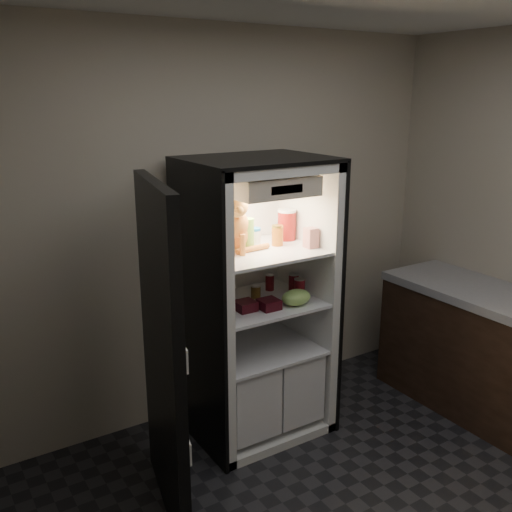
% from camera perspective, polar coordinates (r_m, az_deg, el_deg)
% --- Properties ---
extents(room_shell, '(3.60, 3.60, 3.60)m').
position_cam_1_polar(room_shell, '(2.58, 16.31, 1.08)').
color(room_shell, white).
rests_on(room_shell, floor).
extents(refrigerator, '(0.90, 0.72, 1.88)m').
position_cam_1_polar(refrigerator, '(3.85, -0.21, -6.33)').
color(refrigerator, white).
rests_on(refrigerator, floor).
extents(fridge_door, '(0.24, 0.86, 1.85)m').
position_cam_1_polar(fridge_door, '(3.08, -9.30, -10.01)').
color(fridge_door, black).
rests_on(fridge_door, floor).
extents(tabby_cat, '(0.35, 0.41, 0.41)m').
position_cam_1_polar(tabby_cat, '(3.58, -2.22, 2.89)').
color(tabby_cat, '#B95B17').
rests_on(tabby_cat, refrigerator).
extents(parmesan_shaker, '(0.08, 0.08, 0.21)m').
position_cam_1_polar(parmesan_shaker, '(3.61, -0.81, 2.18)').
color(parmesan_shaker, green).
rests_on(parmesan_shaker, refrigerator).
extents(mayo_tub, '(0.08, 0.08, 0.12)m').
position_cam_1_polar(mayo_tub, '(3.73, -0.17, 1.95)').
color(mayo_tub, white).
rests_on(mayo_tub, refrigerator).
extents(salsa_jar, '(0.08, 0.08, 0.14)m').
position_cam_1_polar(salsa_jar, '(3.73, 2.16, 2.08)').
color(salsa_jar, maroon).
rests_on(salsa_jar, refrigerator).
extents(pepper_jar, '(0.12, 0.12, 0.21)m').
position_cam_1_polar(pepper_jar, '(3.87, 3.09, 3.15)').
color(pepper_jar, '#A41519').
rests_on(pepper_jar, refrigerator).
extents(cream_carton, '(0.08, 0.08, 0.13)m').
position_cam_1_polar(cream_carton, '(3.69, 5.51, 1.82)').
color(cream_carton, silver).
rests_on(cream_carton, refrigerator).
extents(soda_can_a, '(0.06, 0.06, 0.11)m').
position_cam_1_polar(soda_can_a, '(3.94, 1.38, -2.65)').
color(soda_can_a, black).
rests_on(soda_can_a, refrigerator).
extents(soda_can_b, '(0.07, 0.07, 0.13)m').
position_cam_1_polar(soda_can_b, '(3.90, 3.79, -2.73)').
color(soda_can_b, black).
rests_on(soda_can_b, refrigerator).
extents(soda_can_c, '(0.07, 0.07, 0.14)m').
position_cam_1_polar(soda_can_c, '(3.79, 4.37, -3.27)').
color(soda_can_c, black).
rests_on(soda_can_c, refrigerator).
extents(condiment_jar, '(0.07, 0.07, 0.09)m').
position_cam_1_polar(condiment_jar, '(3.79, -0.03, -3.56)').
color(condiment_jar, brown).
rests_on(condiment_jar, refrigerator).
extents(grape_bag, '(0.20, 0.15, 0.10)m').
position_cam_1_polar(grape_bag, '(3.68, 4.04, -4.15)').
color(grape_bag, '#91BD58').
rests_on(grape_bag, refrigerator).
extents(berry_box_left, '(0.12, 0.12, 0.06)m').
position_cam_1_polar(berry_box_left, '(3.59, -1.06, -5.00)').
color(berry_box_left, '#4A0C12').
rests_on(berry_box_left, refrigerator).
extents(berry_box_right, '(0.12, 0.12, 0.06)m').
position_cam_1_polar(berry_box_right, '(3.61, 1.30, -4.84)').
color(berry_box_right, '#4A0C12').
rests_on(berry_box_right, refrigerator).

